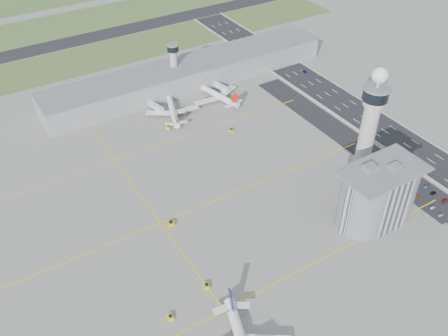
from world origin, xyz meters
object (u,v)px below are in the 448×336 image
tug_3 (171,223)px  jet_bridge_far_1 (215,85)px  car_hw_1 (371,121)px  airplane_far_b (216,91)px  car_hw_4 (242,44)px  tug_1 (170,317)px  secondary_tower (174,62)px  tug_2 (207,286)px  car_lot_2 (417,197)px  car_lot_11 (404,174)px  admin_building (377,195)px  jet_bridge_far_0 (150,104)px  car_lot_7 (445,201)px  tug_5 (231,130)px  car_lot_9 (427,187)px  car_lot_8 (433,193)px  car_lot_3 (408,191)px  airplane_far_a (172,106)px  car_hw_2 (305,72)px  control_tower (370,120)px  car_lot_5 (388,178)px  tug_4 (168,127)px  car_lot_10 (411,177)px  car_lot_0 (441,215)px

tug_3 → jet_bridge_far_1: bearing=159.9°
car_hw_1 → airplane_far_b: bearing=140.2°
car_hw_4 → tug_1: bearing=-136.1°
secondary_tower → tug_2: size_ratio=9.64×
car_lot_2 → car_lot_11: bearing=-22.0°
admin_building → airplane_far_b: bearing=92.6°
tug_1 → car_hw_4: (169.24, 204.33, -0.23)m
jet_bridge_far_0 → tug_3: (-38.05, -105.60, -1.78)m
car_lot_2 → car_lot_7: bearing=-127.8°
tug_3 → car_hw_1: size_ratio=1.03×
secondary_tower → car_hw_1: (85.43, -107.67, -18.22)m
car_lot_11 → tug_5: bearing=28.6°
car_lot_9 → car_lot_11: bearing=4.1°
car_lot_7 → car_hw_1: 78.92m
jet_bridge_far_0 → car_lot_8: bearing=19.9°
car_lot_3 → car_lot_8: size_ratio=1.25×
airplane_far_a → car_hw_2: airplane_far_a is taller
car_lot_11 → car_hw_4: size_ratio=0.98×
car_lot_3 → car_lot_11: (9.24, 11.28, -0.10)m
control_tower → car_lot_3: control_tower is taller
control_tower → car_lot_5: control_tower is taller
secondary_tower → car_hw_1: secondary_tower is taller
tug_2 → tug_4: bearing=87.7°
tug_3 → car_lot_11: (128.28, -32.83, -0.52)m
airplane_far_b → car_hw_2: bearing=-103.2°
airplane_far_a → car_lot_7: bearing=-133.1°
secondary_tower → car_lot_11: bearing=-68.3°
car_lot_2 → jet_bridge_far_1: bearing=17.5°
admin_building → car_lot_9: (41.94, 1.45, -14.69)m
jet_bridge_far_0 → tug_4: (-0.53, -27.86, -1.79)m
tug_5 → car_lot_8: (59.84, -106.17, -0.31)m
jet_bridge_far_1 → car_lot_9: jet_bridge_far_1 is taller
admin_building → tug_1: 113.67m
tug_1 → car_lot_10: 154.63m
tug_1 → car_lot_9: size_ratio=0.82×
admin_building → car_lot_2: 34.36m
jet_bridge_far_1 → tug_5: jet_bridge_far_1 is taller
tug_3 → car_lot_5: tug_3 is taller
airplane_far_a → car_lot_3: airplane_far_a is taller
car_lot_9 → car_lot_10: (-0.49, 10.16, -0.06)m
jet_bridge_far_0 → secondary_tower: bearing=112.7°
car_lot_0 → secondary_tower: bearing=17.8°
jet_bridge_far_1 → car_lot_3: bearing=1.7°
tug_4 → tug_5: size_ratio=1.15×
tug_4 → tug_5: 39.53m
tug_1 → car_lot_0: 144.40m
car_hw_4 → jet_bridge_far_0: bearing=-161.1°
airplane_far_a → tug_5: bearing=-131.8°
car_lot_0 → car_lot_10: 30.92m
jet_bridge_far_0 → car_lot_7: size_ratio=3.30×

